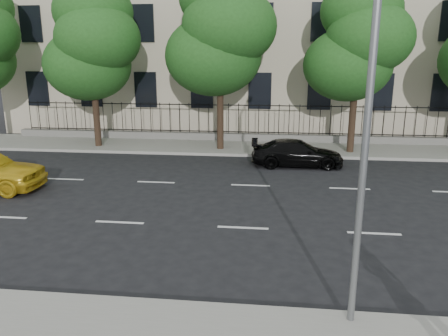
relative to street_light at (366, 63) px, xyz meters
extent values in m
plane|color=black|center=(-2.50, 1.77, -5.15)|extent=(120.00, 120.00, 0.00)
cube|color=gray|center=(-2.50, 15.77, -5.07)|extent=(60.00, 4.00, 0.15)
cube|color=slate|center=(-2.50, 17.47, -4.80)|extent=(30.00, 0.50, 0.40)
cube|color=black|center=(-2.50, 17.47, -4.50)|extent=(28.80, 0.05, 0.05)
cube|color=black|center=(-2.50, 17.47, -2.90)|extent=(28.80, 0.05, 0.05)
cylinder|color=slate|center=(0.00, -0.53, -1.00)|extent=(0.14, 0.14, 8.00)
cylinder|color=#382619|center=(-11.50, 14.97, -3.51)|extent=(0.36, 0.36, 2.97)
ellipsoid|color=#1F4D19|center=(-11.90, 15.27, -0.52)|extent=(4.75, 4.75, 3.90)
ellipsoid|color=#1F4D19|center=(-11.00, 14.77, 0.85)|extent=(4.50, 4.50, 3.70)
ellipsoid|color=#1F4D19|center=(-11.40, 15.37, 2.23)|extent=(4.25, 4.25, 3.50)
cylinder|color=#382619|center=(-4.50, 14.97, -3.34)|extent=(0.36, 0.36, 3.32)
ellipsoid|color=#1F4D19|center=(-4.90, 15.27, -0.05)|extent=(5.13, 5.13, 4.21)
ellipsoid|color=#1F4D19|center=(-4.00, 14.77, 1.43)|extent=(4.86, 4.86, 4.00)
cylinder|color=#382619|center=(2.50, 14.97, -3.46)|extent=(0.36, 0.36, 3.08)
ellipsoid|color=#1F4D19|center=(2.10, 15.27, -0.48)|extent=(4.56, 4.56, 3.74)
ellipsoid|color=#1F4D19|center=(3.00, 14.77, 0.84)|extent=(4.32, 4.32, 3.55)
ellipsoid|color=#1F4D19|center=(2.60, 15.37, 2.16)|extent=(4.08, 4.08, 3.36)
imported|color=black|center=(-0.46, 12.19, -4.51)|extent=(4.43, 1.93, 1.27)
camera|label=1|loc=(-1.67, -8.45, 0.22)|focal=35.00mm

